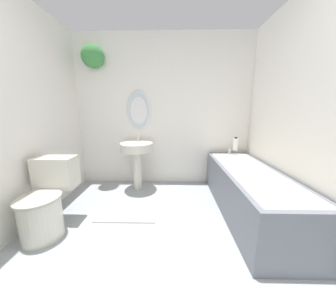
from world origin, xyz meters
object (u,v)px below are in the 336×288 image
(toilet, at_px, (47,200))
(pedestal_sink, at_px, (137,153))
(bathtub, at_px, (249,191))
(shampoo_bottle, at_px, (235,144))

(toilet, relative_size, pedestal_sink, 0.87)
(toilet, distance_m, bathtub, 2.21)
(toilet, height_order, bathtub, toilet)
(pedestal_sink, xyz_separation_m, bathtub, (1.46, -0.61, -0.31))
(shampoo_bottle, bearing_deg, bathtub, -95.88)
(toilet, xyz_separation_m, bathtub, (2.18, 0.36, -0.06))
(pedestal_sink, relative_size, bathtub, 0.50)
(bathtub, xyz_separation_m, shampoo_bottle, (0.07, 0.71, 0.43))
(pedestal_sink, relative_size, shampoo_bottle, 4.08)
(toilet, distance_m, shampoo_bottle, 2.52)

